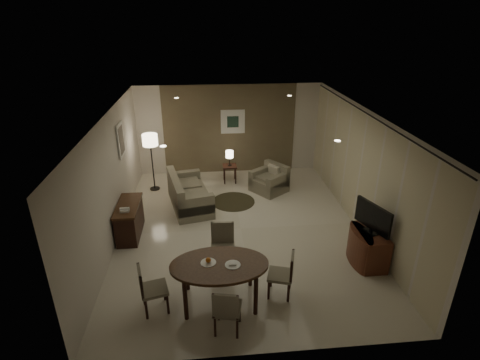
{
  "coord_description": "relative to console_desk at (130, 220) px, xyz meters",
  "views": [
    {
      "loc": [
        -0.74,
        -7.42,
        4.6
      ],
      "look_at": [
        0.0,
        0.2,
        1.15
      ],
      "focal_mm": 28.0,
      "sensor_mm": 36.0,
      "label": 1
    }
  ],
  "objects": [
    {
      "name": "room_shell",
      "position": [
        2.49,
        0.4,
        0.98
      ],
      "size": [
        5.5,
        7.0,
        2.7
      ],
      "color": "beige",
      "rests_on": "ground"
    },
    {
      "name": "taupe_accent",
      "position": [
        2.49,
        3.48,
        0.98
      ],
      "size": [
        3.96,
        0.03,
        2.7
      ],
      "primitive_type": "cube",
      "color": "brown",
      "rests_on": "wall_back"
    },
    {
      "name": "curtain_wall",
      "position": [
        5.17,
        0.0,
        0.95
      ],
      "size": [
        0.08,
        6.7,
        2.58
      ],
      "primitive_type": null,
      "color": "beige",
      "rests_on": "wall_right"
    },
    {
      "name": "curtain_rod",
      "position": [
        5.17,
        0.0,
        2.27
      ],
      "size": [
        0.03,
        6.8,
        0.03
      ],
      "primitive_type": "cylinder",
      "rotation": [
        1.57,
        0.0,
        0.0
      ],
      "color": "black",
      "rests_on": "wall_right"
    },
    {
      "name": "art_back_frame",
      "position": [
        2.59,
        3.46,
        1.23
      ],
      "size": [
        0.72,
        0.03,
        0.72
      ],
      "primitive_type": "cube",
      "color": "silver",
      "rests_on": "wall_back"
    },
    {
      "name": "art_back_canvas",
      "position": [
        2.59,
        3.44,
        1.23
      ],
      "size": [
        0.34,
        0.01,
        0.34
      ],
      "primitive_type": "cube",
      "color": "#1B3024",
      "rests_on": "wall_back"
    },
    {
      "name": "art_left_frame",
      "position": [
        -0.23,
        1.2,
        1.48
      ],
      "size": [
        0.03,
        0.6,
        0.8
      ],
      "primitive_type": "cube",
      "color": "silver",
      "rests_on": "wall_left"
    },
    {
      "name": "art_left_canvas",
      "position": [
        -0.21,
        1.2,
        1.48
      ],
      "size": [
        0.01,
        0.46,
        0.64
      ],
      "primitive_type": "cube",
      "color": "gray",
      "rests_on": "wall_left"
    },
    {
      "name": "downlight_nl",
      "position": [
        1.09,
        -1.8,
        2.31
      ],
      "size": [
        0.1,
        0.1,
        0.01
      ],
      "primitive_type": "cylinder",
      "color": "white",
      "rests_on": "ceiling"
    },
    {
      "name": "downlight_nr",
      "position": [
        3.89,
        -1.8,
        2.31
      ],
      "size": [
        0.1,
        0.1,
        0.01
      ],
      "primitive_type": "cylinder",
      "color": "white",
      "rests_on": "ceiling"
    },
    {
      "name": "downlight_fl",
      "position": [
        1.09,
        1.8,
        2.31
      ],
      "size": [
        0.1,
        0.1,
        0.01
      ],
      "primitive_type": "cylinder",
      "color": "white",
      "rests_on": "ceiling"
    },
    {
      "name": "downlight_fr",
      "position": [
        3.89,
        1.8,
        2.31
      ],
      "size": [
        0.1,
        0.1,
        0.01
      ],
      "primitive_type": "cylinder",
      "color": "white",
      "rests_on": "ceiling"
    },
    {
      "name": "console_desk",
      "position": [
        0.0,
        0.0,
        0.0
      ],
      "size": [
        0.48,
        1.2,
        0.75
      ],
      "primitive_type": null,
      "color": "#4E2F19",
      "rests_on": "floor"
    },
    {
      "name": "telephone",
      "position": [
        0.0,
        -0.3,
        0.43
      ],
      "size": [
        0.2,
        0.14,
        0.09
      ],
      "primitive_type": null,
      "color": "white",
      "rests_on": "console_desk"
    },
    {
      "name": "tv_cabinet",
      "position": [
        4.89,
        -1.5,
        -0.03
      ],
      "size": [
        0.48,
        0.9,
        0.7
      ],
      "primitive_type": null,
      "color": "#5C2B1B",
      "rests_on": "floor"
    },
    {
      "name": "flat_tv",
      "position": [
        4.87,
        -1.5,
        0.65
      ],
      "size": [
        0.36,
        0.85,
        0.6
      ],
      "primitive_type": null,
      "rotation": [
        0.0,
        0.0,
        0.35
      ],
      "color": "black",
      "rests_on": "tv_cabinet"
    },
    {
      "name": "dining_table",
      "position": [
        1.9,
        -2.33,
        0.01
      ],
      "size": [
        1.65,
        1.03,
        0.78
      ],
      "primitive_type": null,
      "color": "#4E2F19",
      "rests_on": "floor"
    },
    {
      "name": "chair_near",
      "position": [
        1.99,
        -2.97,
        0.05
      ],
      "size": [
        0.49,
        0.49,
        0.85
      ],
      "primitive_type": null,
      "rotation": [
        0.0,
        0.0,
        2.94
      ],
      "color": "gray",
      "rests_on": "floor"
    },
    {
      "name": "chair_far",
      "position": [
        1.99,
        -1.49,
        0.1
      ],
      "size": [
        0.49,
        0.49,
        0.95
      ],
      "primitive_type": null,
      "rotation": [
        0.0,
        0.0,
        -0.08
      ],
      "color": "gray",
      "rests_on": "floor"
    },
    {
      "name": "chair_left",
      "position": [
        0.82,
        -2.42,
        0.06
      ],
      "size": [
        0.51,
        0.51,
        0.87
      ],
      "primitive_type": null,
      "rotation": [
        0.0,
        0.0,
        1.82
      ],
      "color": "gray",
      "rests_on": "floor"
    },
    {
      "name": "chair_right",
      "position": [
        2.95,
        -2.25,
        0.05
      ],
      "size": [
        0.51,
        0.51,
        0.85
      ],
      "primitive_type": null,
      "rotation": [
        0.0,
        0.0,
        -1.86
      ],
      "color": "gray",
      "rests_on": "floor"
    },
    {
      "name": "plate_a",
      "position": [
        1.72,
        -2.28,
        0.41
      ],
      "size": [
        0.26,
        0.26,
        0.02
      ],
      "primitive_type": "cylinder",
      "color": "white",
      "rests_on": "dining_table"
    },
    {
      "name": "plate_b",
      "position": [
        2.12,
        -2.38,
        0.41
      ],
      "size": [
        0.26,
        0.26,
        0.02
      ],
      "primitive_type": "cylinder",
      "color": "white",
      "rests_on": "dining_table"
    },
    {
      "name": "fruit_apple",
      "position": [
        1.72,
        -2.28,
        0.46
      ],
      "size": [
        0.09,
        0.09,
        0.09
      ],
      "primitive_type": "sphere",
      "color": "#C45F16",
      "rests_on": "plate_a"
    },
    {
      "name": "napkin",
      "position": [
        2.12,
        -2.38,
        0.43
      ],
      "size": [
        0.12,
        0.08,
        0.03
      ],
      "primitive_type": "cube",
      "color": "white",
      "rests_on": "plate_b"
    },
    {
      "name": "round_rug",
      "position": [
        2.43,
        1.36,
        -0.37
      ],
      "size": [
        1.13,
        1.13,
        0.01
      ],
      "primitive_type": "cylinder",
      "color": "#38341F",
      "rests_on": "floor"
    },
    {
      "name": "sofa",
      "position": [
        1.3,
        1.24,
        0.04
      ],
      "size": [
        1.92,
        1.25,
        0.83
      ],
      "primitive_type": null,
      "rotation": [
        0.0,
        0.0,
        1.79
      ],
      "color": "gray",
      "rests_on": "floor"
    },
    {
      "name": "armchair",
      "position": [
        3.47,
        1.92,
        -0.0
      ],
      "size": [
        1.14,
        1.15,
        0.75
      ],
      "primitive_type": null,
      "rotation": [
        0.0,
        0.0,
        -0.92
      ],
      "color": "gray",
      "rests_on": "floor"
    },
    {
      "name": "side_table",
      "position": [
        2.43,
        2.66,
        -0.12
      ],
      "size": [
        0.4,
        0.4,
        0.51
      ],
      "primitive_type": null,
      "color": "black",
      "rests_on": "floor"
    },
    {
      "name": "table_lamp",
      "position": [
        2.43,
        2.66,
        0.39
      ],
      "size": [
        0.22,
        0.22,
        0.5
      ],
      "primitive_type": null,
      "color": "#FFEAC1",
      "rests_on": "side_table"
    },
    {
      "name": "floor_lamp",
      "position": [
        0.27,
        2.36,
        0.43
      ],
      "size": [
        0.41,
        0.41,
        1.62
      ],
      "primitive_type": null,
      "color": "#FFE5B7",
      "rests_on": "floor"
    }
  ]
}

